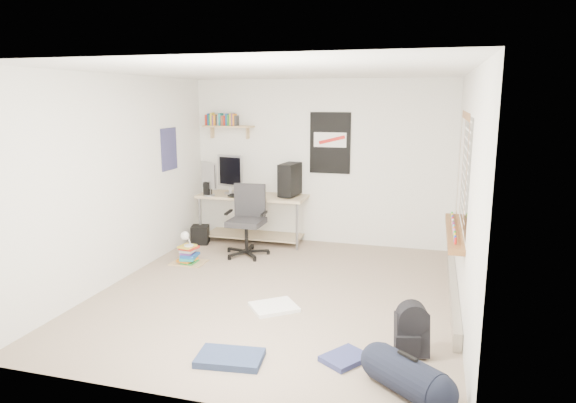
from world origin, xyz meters
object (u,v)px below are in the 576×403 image
(backpack, at_px, (412,334))
(book_stack, at_px, (189,252))
(desk, at_px, (254,218))
(duffel_bag, at_px, (407,377))
(office_chair, at_px, (246,222))

(backpack, relative_size, book_stack, 0.82)
(desk, bearing_deg, duffel_bag, -55.08)
(office_chair, height_order, book_stack, office_chair)
(desk, xyz_separation_m, office_chair, (0.15, -0.74, 0.12))
(desk, relative_size, book_stack, 3.65)
(duffel_bag, bearing_deg, desk, 162.75)
(desk, distance_m, book_stack, 1.40)
(duffel_bag, relative_size, book_stack, 1.28)
(office_chair, height_order, duffel_bag, office_chair)
(book_stack, bearing_deg, backpack, -30.63)
(office_chair, bearing_deg, desk, 96.19)
(office_chair, bearing_deg, book_stack, -144.10)
(office_chair, distance_m, duffel_bag, 3.84)
(desk, xyz_separation_m, duffel_bag, (2.55, -3.72, -0.22))
(backpack, distance_m, book_stack, 3.54)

